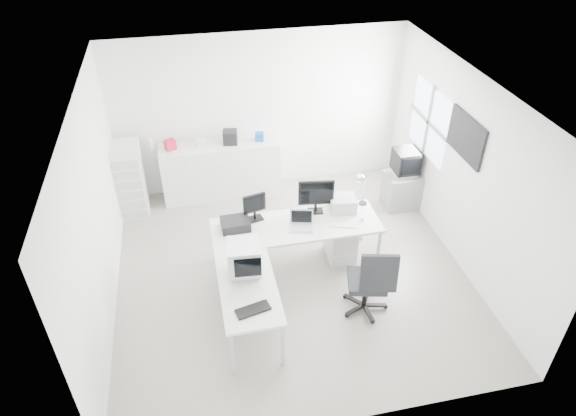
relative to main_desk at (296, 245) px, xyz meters
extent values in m
cube|color=beige|center=(-0.10, -0.12, -0.38)|extent=(5.00, 5.00, 0.01)
cube|color=white|center=(-0.10, -0.12, 2.42)|extent=(5.00, 5.00, 0.01)
cube|color=white|center=(-0.10, 2.38, 1.02)|extent=(5.00, 0.02, 2.80)
cube|color=white|center=(-2.60, -0.12, 1.02)|extent=(0.02, 5.00, 2.80)
cube|color=white|center=(2.40, -0.12, 1.02)|extent=(0.02, 5.00, 2.80)
cube|color=white|center=(0.70, 0.05, -0.08)|extent=(0.40, 0.50, 0.60)
cube|color=black|center=(-0.85, 0.10, 0.45)|extent=(0.41, 0.33, 0.14)
cube|color=white|center=(0.65, -0.15, 0.38)|extent=(0.41, 0.24, 0.02)
sphere|color=white|center=(0.95, -0.10, 0.40)|extent=(0.06, 0.06, 0.06)
cube|color=#ADADAD|center=(0.75, 0.22, 0.48)|extent=(0.41, 0.36, 0.22)
cube|color=black|center=(-0.85, -1.50, 0.39)|extent=(0.43, 0.25, 0.03)
cube|color=gray|center=(2.12, 1.13, -0.06)|extent=(0.58, 0.47, 0.63)
cube|color=white|center=(-0.86, 2.12, 0.13)|extent=(2.03, 0.51, 1.02)
cube|color=#B71A36|center=(-1.66, 2.12, 0.72)|extent=(0.21, 0.20, 0.17)
cube|color=white|center=(-1.16, 2.12, 0.70)|extent=(0.14, 0.12, 0.12)
cube|color=black|center=(-0.66, 2.12, 0.76)|extent=(0.26, 0.25, 0.23)
cube|color=#174EA5|center=(-0.16, 2.12, 0.71)|extent=(0.17, 0.15, 0.14)
cylinder|color=white|center=(-1.96, 2.16, 0.75)|extent=(0.07, 0.07, 0.22)
cube|color=white|center=(-2.38, 1.91, 0.27)|extent=(0.45, 0.54, 1.29)
camera|label=1|loc=(-1.31, -5.65, 4.80)|focal=32.00mm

